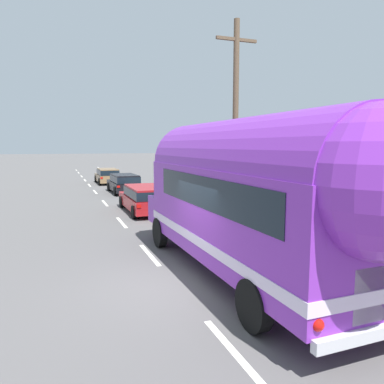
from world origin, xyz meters
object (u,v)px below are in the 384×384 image
at_px(car_third, 107,175).
at_px(painted_bus, 252,192).
at_px(car_second, 124,182).
at_px(car_lead, 146,197).
at_px(utility_pole, 235,122).

bearing_deg(car_third, painted_bus, -89.73).
bearing_deg(car_second, car_lead, -92.27).
distance_m(painted_bus, car_second, 18.76).
bearing_deg(car_second, car_third, 92.06).
distance_m(car_lead, car_second, 8.13).
height_order(utility_pole, car_second, utility_pole).
bearing_deg(car_lead, utility_pole, -57.84).
bearing_deg(car_third, car_second, -87.94).
height_order(utility_pole, car_lead, utility_pole).
bearing_deg(utility_pole, painted_bus, -113.34).
bearing_deg(utility_pole, car_lead, 122.16).
distance_m(car_lead, car_third, 15.29).
height_order(painted_bus, car_third, painted_bus).
height_order(painted_bus, car_lead, painted_bus).
bearing_deg(car_second, utility_pole, -78.80).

